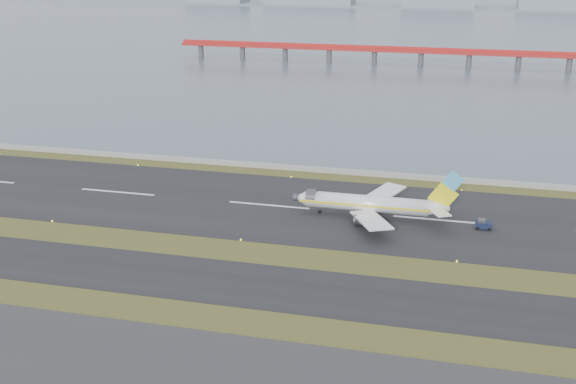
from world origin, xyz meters
name	(u,v)px	position (x,y,z in m)	size (l,w,h in m)	color
ground	(230,255)	(0.00, 0.00, 0.00)	(1000.00, 1000.00, 0.00)	#394317
taxiway_strip	(210,280)	(0.00, -12.00, 0.05)	(1000.00, 18.00, 0.10)	black
runway_strip	(269,205)	(0.00, 30.00, 0.05)	(1000.00, 45.00, 0.10)	black
seawall	(298,168)	(0.00, 60.00, 0.50)	(1000.00, 2.50, 1.00)	gray
bay_water	(415,23)	(0.00, 460.00, 0.00)	(1400.00, 800.00, 1.30)	#435160
red_pier	(421,52)	(20.00, 250.00, 7.28)	(260.00, 5.00, 10.20)	#B3211E
far_shoreline	(442,1)	(13.62, 620.00, 6.07)	(1400.00, 80.00, 60.50)	gray
airliner	(373,204)	(25.47, 27.72, 3.46)	(38.52, 32.89, 12.80)	white
pushback_tug	(483,224)	(50.09, 26.87, 1.12)	(3.65, 2.20, 2.32)	#131A36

